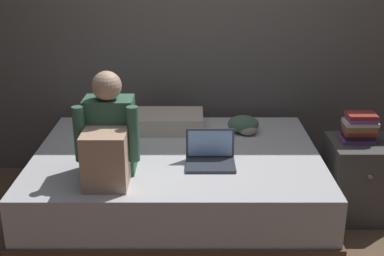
% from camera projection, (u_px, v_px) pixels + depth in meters
% --- Properties ---
extents(ground_plane, '(8.00, 8.00, 0.00)m').
position_uv_depth(ground_plane, '(205.00, 239.00, 3.44)').
color(ground_plane, brown).
extents(wall_back, '(5.60, 0.10, 2.70)m').
position_uv_depth(wall_back, '(203.00, 12.00, 4.10)').
color(wall_back, '#605B56').
rests_on(wall_back, ground_plane).
extents(bed, '(2.00, 1.50, 0.51)m').
position_uv_depth(bed, '(176.00, 185.00, 3.63)').
color(bed, brown).
rests_on(bed, ground_plane).
extents(nightstand, '(0.44, 0.46, 0.57)m').
position_uv_depth(nightstand, '(357.00, 179.00, 3.66)').
color(nightstand, '#474442').
rests_on(nightstand, ground_plane).
extents(person_sitting, '(0.39, 0.44, 0.66)m').
position_uv_depth(person_sitting, '(107.00, 139.00, 3.09)').
color(person_sitting, '#38664C').
rests_on(person_sitting, bed).
extents(laptop, '(0.32, 0.23, 0.22)m').
position_uv_depth(laptop, '(209.00, 156.00, 3.33)').
color(laptop, '#333842').
rests_on(laptop, bed).
extents(pillow, '(0.56, 0.36, 0.13)m').
position_uv_depth(pillow, '(165.00, 121.00, 3.94)').
color(pillow, beige).
rests_on(pillow, bed).
extents(book_stack, '(0.24, 0.16, 0.21)m').
position_uv_depth(book_stack, '(358.00, 127.00, 3.54)').
color(book_stack, '#703D84').
rests_on(book_stack, nightstand).
extents(clothes_pile, '(0.24, 0.22, 0.13)m').
position_uv_depth(clothes_pile, '(243.00, 125.00, 3.87)').
color(clothes_pile, gray).
rests_on(clothes_pile, bed).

